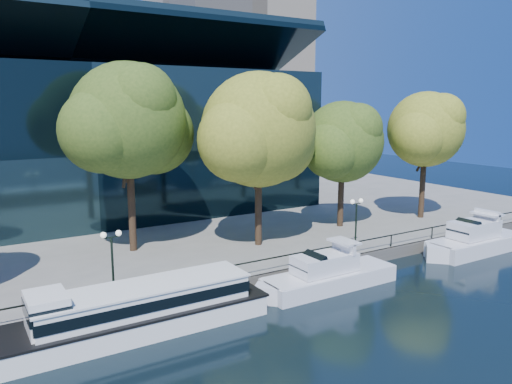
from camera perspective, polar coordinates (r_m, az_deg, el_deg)
ground at (r=31.20m, az=-0.06°, el=-13.48°), size 160.00×160.00×0.00m
promenade at (r=63.70m, az=-17.52°, el=-1.32°), size 90.00×67.08×1.00m
railing at (r=33.14m, az=-3.05°, el=-8.48°), size 88.20×0.08×0.99m
convention_building at (r=57.36m, az=-20.67°, el=5.39°), size 50.00×24.57×21.43m
tour_boat at (r=28.74m, az=-14.39°, el=-13.02°), size 16.55×3.69×3.14m
cruiser_near at (r=34.69m, az=7.90°, el=-9.37°), size 10.96×2.82×3.18m
cruiser_far at (r=46.14m, az=23.59°, el=-5.06°), size 10.87×3.01×3.55m
tree_2 at (r=39.51m, az=-14.13°, el=7.64°), size 11.11×9.11×14.66m
tree_3 at (r=40.03m, az=0.57°, el=6.84°), size 11.50×9.43×14.04m
tree_4 at (r=47.28m, az=10.03°, el=5.46°), size 9.46×7.76×11.80m
tree_5 at (r=53.05m, az=18.97°, el=6.60°), size 9.39×7.70×12.75m
lamp_1 at (r=31.05m, az=-16.16°, el=-6.19°), size 1.26×0.36×4.03m
lamp_2 at (r=40.61m, az=11.40°, el=-2.24°), size 1.26×0.36×4.03m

